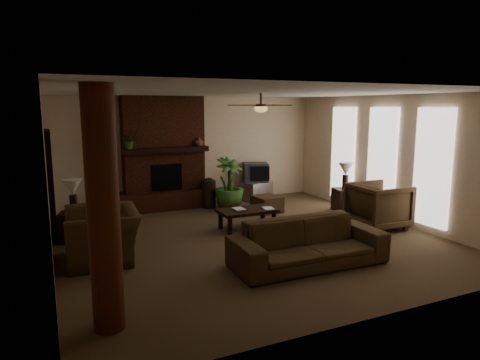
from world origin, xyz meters
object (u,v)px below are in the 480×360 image
sofa (308,235)px  armchair_right (379,203)px  tv_stand (256,190)px  lamp_left (73,190)px  side_table_left (74,227)px  armchair_left (102,226)px  floor_vase (209,191)px  log_column (103,211)px  coffee_table (247,212)px  lamp_right (346,171)px  floor_plant (229,195)px  side_table_right (344,200)px  ottoman (267,204)px

sofa → armchair_right: size_ratio=2.37×
tv_stand → lamp_left: 5.25m
sofa → lamp_left: bearing=140.4°
side_table_left → armchair_left: bearing=-73.6°
floor_vase → side_table_left: bearing=-155.9°
floor_vase → log_column: bearing=-121.5°
coffee_table → lamp_left: size_ratio=1.85×
sofa → lamp_left: size_ratio=3.88×
lamp_left → lamp_right: (6.21, -0.17, 0.00)m
armchair_right → log_column: bearing=109.8°
floor_plant → side_table_right: 2.86m
lamp_left → ottoman: bearing=6.2°
lamp_left → side_table_right: size_ratio=1.18×
log_column → armchair_left: 2.53m
coffee_table → lamp_right: lamp_right is taller
side_table_left → coffee_table: bearing=-11.4°
armchair_left → side_table_right: bearing=103.9°
tv_stand → floor_vase: floor_vase is taller
floor_vase → side_table_left: 3.65m
armchair_left → coffee_table: bearing=105.2°
floor_vase → floor_plant: bearing=-49.4°
ottoman → lamp_left: size_ratio=0.92×
log_column → coffee_table: (3.21, 3.01, -1.03)m
floor_plant → lamp_right: (2.55, -1.28, 0.64)m
tv_stand → side_table_left: 5.20m
armchair_right → lamp_right: 1.63m
armchair_right → tv_stand: armchair_right is taller
sofa → tv_stand: sofa is taller
armchair_left → ottoman: (4.05, 1.74, -0.37)m
armchair_left → side_table_right: (5.87, 1.10, -0.30)m
log_column → sofa: bearing=13.0°
tv_stand → lamp_right: bearing=-79.1°
log_column → armchair_right: size_ratio=2.63×
coffee_table → armchair_right: bearing=-22.7°
tv_stand → floor_vase: (-1.53, -0.37, 0.18)m
sofa → floor_vase: (-0.05, 4.43, -0.06)m
armchair_left → side_table_left: 1.40m
log_column → lamp_left: size_ratio=4.31×
log_column → side_table_right: 7.11m
tv_stand → lamp_left: size_ratio=1.31×
side_table_left → lamp_right: bearing=-2.0°
armchair_left → ottoman: armchair_left is taller
sofa → armchair_right: 2.81m
lamp_left → lamp_right: same height
armchair_right → side_table_right: 1.60m
ottoman → sofa: bearing=-107.4°
sofa → side_table_right: 3.98m
floor_vase → lamp_left: 3.68m
ottoman → floor_plant: floor_plant is taller
log_column → armchair_left: bearing=84.4°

